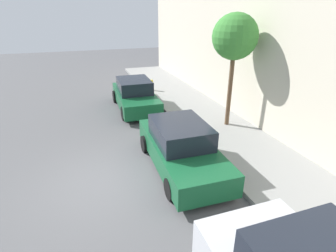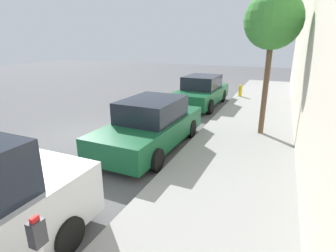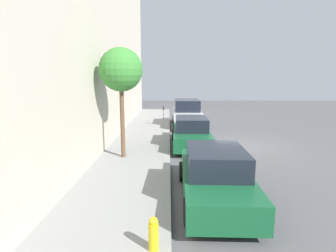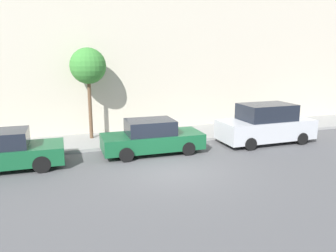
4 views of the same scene
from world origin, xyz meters
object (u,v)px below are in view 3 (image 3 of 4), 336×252
Objects in this scene: parked_suv_nearest at (187,114)px; parked_sedan_second at (191,133)px; parked_sedan_third at (215,176)px; parking_meter_near at (163,113)px; street_tree at (121,71)px; fire_hydrant at (154,234)px.

parked_suv_nearest is 1.06× the size of parked_sedan_second.
parked_sedan_third is 11.70m from parking_meter_near.
fire_hydrant is (-1.67, 6.27, -3.31)m from street_tree.
street_tree reaches higher than parked_sedan_second.
parked_sedan_third is 3.00m from fire_hydrant.
parked_suv_nearest is 1.05× the size of street_tree.
parked_sedan_second is at bearing -143.21° from street_tree.
parked_sedan_second is 6.07m from parked_sedan_third.
parked_suv_nearest is 12.01m from parked_sedan_third.
parked_sedan_second is 4.95m from street_tree.
parking_meter_near is 8.44m from street_tree.
parked_suv_nearest reaches higher than parked_sedan_second.
parking_meter_near is at bearing -74.36° from parked_sedan_second.
street_tree reaches higher than parked_sedan_third.
parked_sedan_second and parked_sedan_third have the same top height.
parked_sedan_third is (-0.00, 12.01, -0.21)m from parked_suv_nearest.
fire_hydrant is (1.62, 2.52, -0.23)m from parked_sedan_third.
parked_sedan_second is 0.99× the size of street_tree.
parked_sedan_second is at bearing -99.51° from fire_hydrant.
parking_meter_near is 2.10× the size of fire_hydrant.
parked_suv_nearest is at bearing -165.44° from parking_meter_near.
street_tree is at bearing 78.66° from parking_meter_near.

